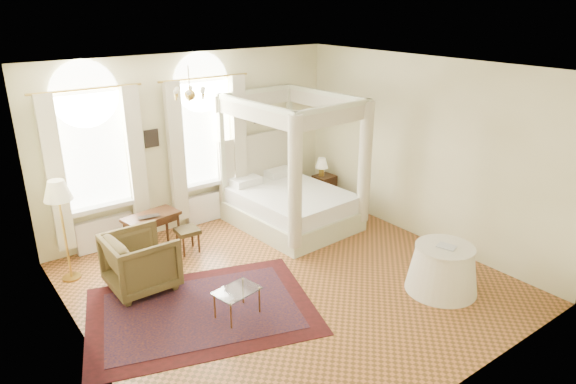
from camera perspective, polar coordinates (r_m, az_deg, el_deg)
name	(u,v)px	position (r m, az deg, el deg)	size (l,w,h in m)	color
ground	(289,283)	(8.21, 0.06, -10.03)	(6.00, 6.00, 0.00)	#AB6131
room_walls	(289,163)	(7.40, 0.07, 3.28)	(6.00, 6.00, 6.00)	#FFF8C2
window_left	(97,170)	(9.24, -20.49, 2.32)	(1.62, 0.27, 3.29)	white
window_right	(207,149)	(9.98, -8.96, 4.69)	(1.62, 0.27, 3.29)	white
chandelier	(190,93)	(7.73, -10.86, 10.74)	(0.51, 0.45, 0.50)	#B3903B
wall_pictures	(198,129)	(9.91, -9.93, 6.94)	(2.54, 0.03, 0.39)	black
canopy_bed	(292,197)	(9.96, 0.45, -0.60)	(2.07, 2.48, 2.54)	beige
nightstand	(324,189)	(11.25, 4.04, 0.37)	(0.42, 0.38, 0.60)	#36210E
nightstand_lamp	(322,164)	(11.06, 3.77, 3.10)	(0.27, 0.27, 0.39)	#B3903B
writing_desk	(151,220)	(9.18, -14.93, -3.07)	(1.01, 0.65, 0.71)	#36210E
laptop	(148,216)	(9.08, -15.27, -2.56)	(0.36, 0.23, 0.03)	black
stool	(187,233)	(9.16, -11.11, -4.45)	(0.40, 0.40, 0.43)	#44371D
armchair	(141,261)	(8.19, -16.02, -7.43)	(0.95, 0.98, 0.89)	#4C3E20
coffee_table	(237,293)	(7.28, -5.70, -11.07)	(0.67, 0.53, 0.42)	silver
floor_lamp	(58,196)	(8.46, -24.19, -0.37)	(0.43, 0.43, 1.66)	#B3903B
oriental_rug	(202,310)	(7.64, -9.57, -12.85)	(3.69, 3.13, 0.01)	#431010
side_table	(443,269)	(8.19, 16.80, -8.16)	(1.08, 1.08, 0.74)	white
book	(444,249)	(7.91, 16.96, -6.10)	(0.20, 0.27, 0.03)	black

